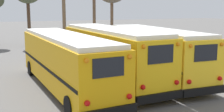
{
  "coord_description": "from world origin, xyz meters",
  "views": [
    {
      "loc": [
        -6.62,
        -14.74,
        4.39
      ],
      "look_at": [
        0.0,
        0.01,
        1.59
      ],
      "focal_mm": 45.0,
      "sensor_mm": 36.0,
      "label": 1
    }
  ],
  "objects_px": {
    "school_bus_0": "(65,60)",
    "school_bus_2": "(155,52)",
    "school_bus_1": "(110,53)",
    "utility_pole": "(64,5)"
  },
  "relations": [
    {
      "from": "school_bus_0",
      "to": "school_bus_1",
      "type": "relative_size",
      "value": 1.07
    },
    {
      "from": "school_bus_0",
      "to": "school_bus_2",
      "type": "bearing_deg",
      "value": 0.43
    },
    {
      "from": "school_bus_2",
      "to": "school_bus_1",
      "type": "bearing_deg",
      "value": 173.17
    },
    {
      "from": "school_bus_0",
      "to": "school_bus_1",
      "type": "height_order",
      "value": "school_bus_1"
    },
    {
      "from": "utility_pole",
      "to": "school_bus_0",
      "type": "bearing_deg",
      "value": -104.62
    },
    {
      "from": "school_bus_0",
      "to": "school_bus_1",
      "type": "xyz_separation_m",
      "value": [
        2.85,
        0.39,
        0.12
      ]
    },
    {
      "from": "school_bus_2",
      "to": "school_bus_0",
      "type": "bearing_deg",
      "value": -179.57
    },
    {
      "from": "school_bus_1",
      "to": "school_bus_2",
      "type": "xyz_separation_m",
      "value": [
        2.85,
        -0.34,
        -0.06
      ]
    },
    {
      "from": "utility_pole",
      "to": "school_bus_2",
      "type": "bearing_deg",
      "value": -79.94
    },
    {
      "from": "school_bus_0",
      "to": "school_bus_2",
      "type": "height_order",
      "value": "school_bus_2"
    }
  ]
}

